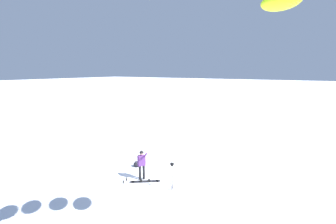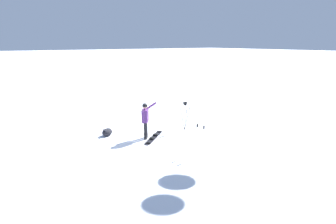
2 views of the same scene
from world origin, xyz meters
The scene contains 6 objects.
ground_plane centered at (0.00, 0.00, 0.00)m, with size 300.00×300.00×0.00m, color white.
snowboarder centered at (0.71, -0.25, 1.05)m, with size 0.48×0.77×1.74m.
snowboard centered at (0.85, 0.07, 0.02)m, with size 1.16×1.44×0.10m.
gear_bag_large centered at (-0.60, -1.67, 0.18)m, with size 0.50×0.59×0.34m.
camera_tripod centered at (0.90, 1.88, 1.06)m, with size 0.62×0.46×1.49m.
ski_poles centered at (3.26, 0.82, 0.84)m, with size 0.34×0.23×1.27m.
Camera 1 is at (11.19, 8.19, 6.18)m, focal length 26.69 mm.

